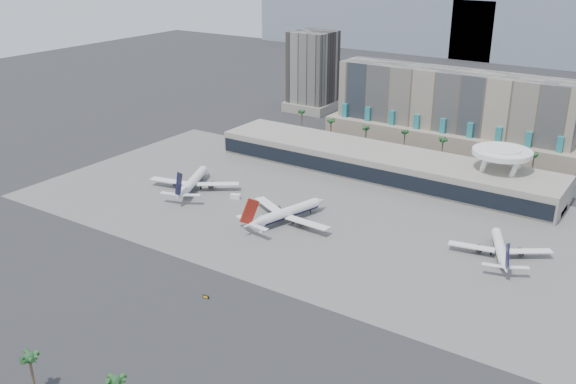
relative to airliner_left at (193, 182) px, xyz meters
The scene contains 14 objects.
ground 77.64m from the airliner_left, 34.95° to the right, with size 900.00×900.00×0.00m, color #232326.
apron_pad 64.55m from the airliner_left, ahead, with size 260.00×130.00×0.06m, color #5B5B59.
hotel 149.92m from the airliner_left, 60.50° to the left, with size 140.00×30.00×42.00m.
office_tower 159.87m from the airliner_left, 101.43° to the left, with size 30.00×30.00×52.00m.
terminal 91.25m from the airliner_left, 45.83° to the left, with size 170.00×32.50×14.50m.
saucer_structure 139.26m from the airliner_left, 31.12° to the left, with size 26.00×26.00×21.89m.
palm_row 123.04m from the airliner_left, 54.95° to the left, with size 157.80×2.80×13.10m.
airliner_left is the anchor object (origin of this frame).
airliner_centre 56.14m from the airliner_left, ahead, with size 42.21×43.76×15.46m.
airliner_right 138.07m from the airliner_left, ahead, with size 34.90×35.97×13.17m.
service_vehicle_a 23.41m from the airliner_left, ahead, with size 4.37×2.14×2.14m, color white.
service_vehicle_b 55.96m from the airliner_left, 21.05° to the right, with size 3.47×1.98×1.78m, color white.
taxiway_sign 97.54m from the airliner_left, 46.16° to the right, with size 2.29×0.61×1.03m.
near_palm_a 143.19m from the airliner_left, 64.78° to the right, with size 6.00×6.00×11.67m.
Camera 1 is at (125.48, -160.33, 108.05)m, focal length 40.00 mm.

